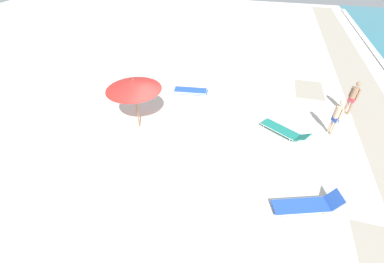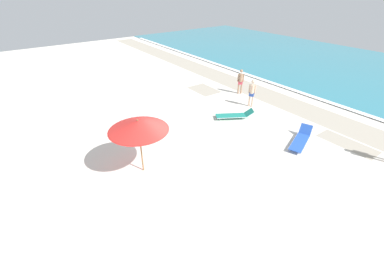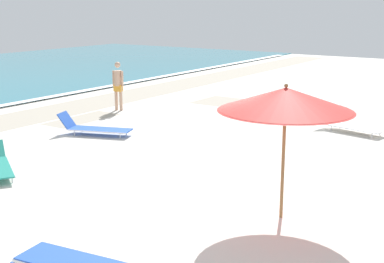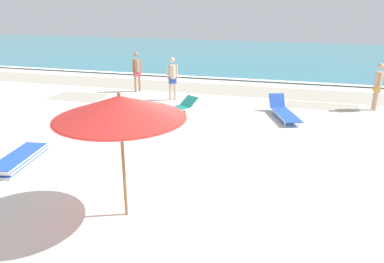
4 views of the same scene
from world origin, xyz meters
TOP-DOWN VIEW (x-y plane):
  - ground_plane at (0.00, 0.01)m, footprint 60.00×60.00m
  - ocean_water at (0.00, 20.73)m, footprint 60.00×18.65m
  - beach_umbrella at (-0.67, -1.67)m, footprint 2.38×2.38m
  - lounger_stack at (-4.31, -0.18)m, footprint 0.86×1.97m
  - sun_lounger_beside_umbrella at (2.04, 5.62)m, footprint 1.31×2.25m
  - sun_lounger_near_water_left at (-1.89, 4.90)m, footprint 1.65×2.18m
  - beachgoer_wading_adult at (-4.51, 7.95)m, footprint 0.33×0.35m
  - beachgoer_shoreline_child at (5.31, 7.52)m, footprint 0.27×0.44m
  - beachgoer_strolling_adult at (-2.51, 6.93)m, footprint 0.40×0.31m

SIDE VIEW (x-z plane):
  - ground_plane at x=0.00m, z-range -0.16..0.00m
  - ocean_water at x=0.00m, z-range 0.00..0.06m
  - lounger_stack at x=-4.31m, z-range 0.00..0.24m
  - sun_lounger_near_water_left at x=-1.89m, z-range -0.05..0.46m
  - sun_lounger_beside_umbrella at x=2.04m, z-range -0.10..0.53m
  - beachgoer_wading_adult at x=-4.51m, z-range 0.12..1.88m
  - beachgoer_shoreline_child at x=5.31m, z-range 0.12..1.88m
  - beachgoer_strolling_adult at x=-2.51m, z-range 0.12..1.88m
  - beach_umbrella at x=-0.67m, z-range 0.95..3.40m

